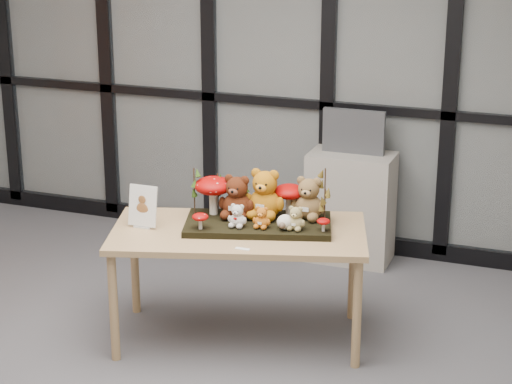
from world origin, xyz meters
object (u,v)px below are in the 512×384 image
at_px(bear_brown_medium, 237,194).
at_px(bear_beige_small, 296,217).
at_px(mushroom_back_right, 289,198).
at_px(bear_tan_back, 309,196).
at_px(plush_cream_hedgehog, 285,221).
at_px(sign_holder, 143,209).
at_px(mushroom_back_left, 213,194).
at_px(bear_white_bow, 238,214).
at_px(mushroom_front_right, 323,224).
at_px(monitor, 354,132).
at_px(bear_pooh_yellow, 265,191).
at_px(mushroom_front_left, 200,220).
at_px(display_table, 239,241).
at_px(bear_small_yellow, 262,216).
at_px(cabinet, 350,207).
at_px(diorama_tray, 258,224).

height_order(bear_brown_medium, bear_beige_small, bear_brown_medium).
bearing_deg(mushroom_back_right, bear_tan_back, -7.70).
xyz_separation_m(plush_cream_hedgehog, sign_holder, (-0.79, -0.16, 0.03)).
relative_size(bear_beige_small, mushroom_back_left, 0.61).
xyz_separation_m(mushroom_back_right, sign_holder, (-0.74, -0.39, -0.03)).
xyz_separation_m(bear_white_bow, mushroom_front_right, (0.47, 0.10, -0.03)).
height_order(bear_white_bow, plush_cream_hedgehog, bear_white_bow).
distance_m(mushroom_back_left, sign_holder, 0.42).
height_order(sign_holder, monitor, monitor).
xyz_separation_m(plush_cream_hedgehog, mushroom_back_right, (-0.05, 0.23, 0.05)).
xyz_separation_m(bear_pooh_yellow, mushroom_back_left, (-0.30, -0.06, -0.03)).
bearing_deg(mushroom_back_right, bear_brown_medium, -150.50).
bearing_deg(bear_brown_medium, mushroom_front_left, -132.97).
bearing_deg(display_table, bear_small_yellow, -18.84).
xyz_separation_m(bear_small_yellow, monitor, (0.15, 1.42, 0.15)).
height_order(bear_brown_medium, mushroom_front_right, bear_brown_medium).
xyz_separation_m(bear_small_yellow, mushroom_front_left, (-0.31, -0.14, -0.02)).
height_order(bear_pooh_yellow, bear_small_yellow, bear_pooh_yellow).
bearing_deg(bear_white_bow, bear_tan_back, 23.16).
bearing_deg(cabinet, sign_holder, -118.03).
bearing_deg(sign_holder, bear_pooh_yellow, 26.31).
relative_size(mushroom_front_right, monitor, 0.19).
xyz_separation_m(diorama_tray, monitor, (0.20, 1.33, 0.24)).
height_order(mushroom_back_left, mushroom_front_right, mushroom_back_left).
xyz_separation_m(bear_small_yellow, mushroom_back_left, (-0.34, 0.12, 0.05)).
bearing_deg(plush_cream_hedgehog, mushroom_back_left, 151.96).
bearing_deg(sign_holder, bear_tan_back, 23.33).
height_order(bear_small_yellow, plush_cream_hedgehog, bear_small_yellow).
xyz_separation_m(bear_white_bow, monitor, (0.28, 1.45, 0.15)).
relative_size(diorama_tray, monitor, 1.92).
height_order(bear_pooh_yellow, bear_beige_small, bear_pooh_yellow).
height_order(diorama_tray, monitor, monitor).
distance_m(bear_white_bow, mushroom_front_left, 0.21).
bearing_deg(diorama_tray, cabinet, 64.51).
bearing_deg(diorama_tray, mushroom_back_right, 36.55).
height_order(display_table, monitor, monitor).
relative_size(diorama_tray, bear_small_yellow, 6.05).
height_order(bear_small_yellow, sign_holder, sign_holder).
xyz_separation_m(diorama_tray, bear_brown_medium, (-0.14, 0.02, 0.16)).
bearing_deg(display_table, monitor, 61.69).
distance_m(bear_beige_small, mushroom_back_right, 0.25).
bearing_deg(bear_brown_medium, bear_beige_small, -27.23).
height_order(mushroom_back_right, sign_holder, sign_holder).
xyz_separation_m(diorama_tray, bear_beige_small, (0.24, -0.05, 0.09)).
height_order(bear_white_bow, mushroom_back_right, mushroom_back_right).
height_order(bear_small_yellow, mushroom_back_right, mushroom_back_right).
bearing_deg(cabinet, diorama_tray, -98.81).
bearing_deg(bear_brown_medium, bear_white_bow, -84.20).
relative_size(bear_white_bow, monitor, 0.34).
bearing_deg(sign_holder, diorama_tray, 19.64).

